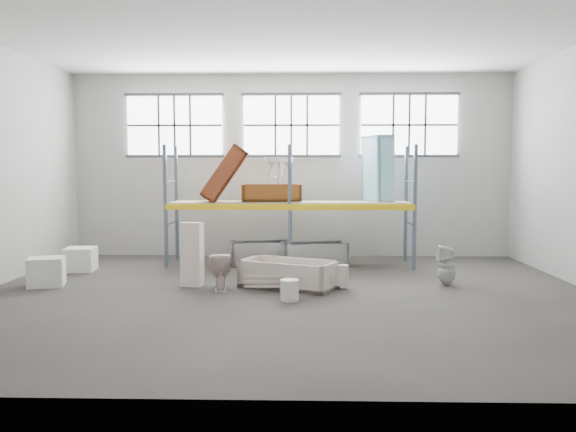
{
  "coord_description": "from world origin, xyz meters",
  "views": [
    {
      "loc": [
        0.32,
        -10.8,
        2.42
      ],
      "look_at": [
        0.0,
        1.5,
        1.4
      ],
      "focal_mm": 35.67,
      "sensor_mm": 36.0,
      "label": 1
    }
  ],
  "objects_px": {
    "blue_tub_upright": "(378,170)",
    "carton_near": "(46,272)",
    "steel_tub_right": "(314,254)",
    "toilet_beige": "(220,271)",
    "rust_tub_flat": "(271,193)",
    "steel_tub_left": "(262,253)",
    "cistern_tall": "(192,254)",
    "toilet_white": "(447,265)",
    "bathtub_beige": "(289,274)",
    "bucket": "(290,290)"
  },
  "relations": [
    {
      "from": "cistern_tall",
      "to": "steel_tub_left",
      "type": "xyz_separation_m",
      "value": [
        1.26,
        2.71,
        -0.37
      ]
    },
    {
      "from": "toilet_beige",
      "to": "blue_tub_upright",
      "type": "height_order",
      "value": "blue_tub_upright"
    },
    {
      "from": "toilet_beige",
      "to": "toilet_white",
      "type": "bearing_deg",
      "value": 178.1
    },
    {
      "from": "steel_tub_left",
      "to": "carton_near",
      "type": "relative_size",
      "value": 2.29
    },
    {
      "from": "cistern_tall",
      "to": "bathtub_beige",
      "type": "bearing_deg",
      "value": 7.26
    },
    {
      "from": "cistern_tall",
      "to": "toilet_white",
      "type": "distance_m",
      "value": 5.29
    },
    {
      "from": "toilet_beige",
      "to": "cistern_tall",
      "type": "bearing_deg",
      "value": -36.69
    },
    {
      "from": "rust_tub_flat",
      "to": "blue_tub_upright",
      "type": "relative_size",
      "value": 0.86
    },
    {
      "from": "bathtub_beige",
      "to": "carton_near",
      "type": "bearing_deg",
      "value": -156.57
    },
    {
      "from": "toilet_white",
      "to": "steel_tub_left",
      "type": "bearing_deg",
      "value": -122.57
    },
    {
      "from": "bucket",
      "to": "toilet_white",
      "type": "bearing_deg",
      "value": 24.73
    },
    {
      "from": "toilet_beige",
      "to": "steel_tub_right",
      "type": "xyz_separation_m",
      "value": [
        1.95,
        2.82,
        -0.08
      ]
    },
    {
      "from": "steel_tub_right",
      "to": "carton_near",
      "type": "xyz_separation_m",
      "value": [
        -5.58,
        -2.58,
        0.0
      ]
    },
    {
      "from": "steel_tub_left",
      "to": "bucket",
      "type": "height_order",
      "value": "steel_tub_left"
    },
    {
      "from": "rust_tub_flat",
      "to": "blue_tub_upright",
      "type": "height_order",
      "value": "blue_tub_upright"
    },
    {
      "from": "bathtub_beige",
      "to": "steel_tub_right",
      "type": "distance_m",
      "value": 2.69
    },
    {
      "from": "blue_tub_upright",
      "to": "carton_near",
      "type": "height_order",
      "value": "blue_tub_upright"
    },
    {
      "from": "carton_near",
      "to": "rust_tub_flat",
      "type": "bearing_deg",
      "value": 32.2
    },
    {
      "from": "cistern_tall",
      "to": "rust_tub_flat",
      "type": "distance_m",
      "value": 3.32
    },
    {
      "from": "steel_tub_right",
      "to": "rust_tub_flat",
      "type": "height_order",
      "value": "rust_tub_flat"
    },
    {
      "from": "toilet_white",
      "to": "rust_tub_flat",
      "type": "bearing_deg",
      "value": -124.29
    },
    {
      "from": "toilet_white",
      "to": "bucket",
      "type": "relative_size",
      "value": 2.14
    },
    {
      "from": "cistern_tall",
      "to": "toilet_white",
      "type": "relative_size",
      "value": 1.57
    },
    {
      "from": "cistern_tall",
      "to": "blue_tub_upright",
      "type": "distance_m",
      "value": 5.4
    },
    {
      "from": "rust_tub_flat",
      "to": "carton_near",
      "type": "distance_m",
      "value": 5.52
    },
    {
      "from": "steel_tub_right",
      "to": "bucket",
      "type": "xyz_separation_m",
      "value": [
        -0.52,
        -3.78,
        -0.1
      ]
    },
    {
      "from": "steel_tub_right",
      "to": "blue_tub_upright",
      "type": "height_order",
      "value": "blue_tub_upright"
    },
    {
      "from": "steel_tub_left",
      "to": "carton_near",
      "type": "distance_m",
      "value": 5.11
    },
    {
      "from": "toilet_beige",
      "to": "rust_tub_flat",
      "type": "xyz_separation_m",
      "value": [
        0.86,
        3.07,
        1.45
      ]
    },
    {
      "from": "blue_tub_upright",
      "to": "carton_near",
      "type": "distance_m",
      "value": 8.09
    },
    {
      "from": "bathtub_beige",
      "to": "carton_near",
      "type": "height_order",
      "value": "carton_near"
    },
    {
      "from": "bucket",
      "to": "toilet_beige",
      "type": "bearing_deg",
      "value": 146.03
    },
    {
      "from": "carton_near",
      "to": "toilet_beige",
      "type": "bearing_deg",
      "value": -3.81
    },
    {
      "from": "bathtub_beige",
      "to": "cistern_tall",
      "type": "distance_m",
      "value": 2.03
    },
    {
      "from": "steel_tub_right",
      "to": "steel_tub_left",
      "type": "bearing_deg",
      "value": 170.26
    },
    {
      "from": "blue_tub_upright",
      "to": "toilet_beige",
      "type": "bearing_deg",
      "value": -137.5
    },
    {
      "from": "bathtub_beige",
      "to": "toilet_white",
      "type": "relative_size",
      "value": 2.27
    },
    {
      "from": "bucket",
      "to": "bathtub_beige",
      "type": "bearing_deg",
      "value": 92.44
    },
    {
      "from": "blue_tub_upright",
      "to": "bathtub_beige",
      "type": "bearing_deg",
      "value": -125.53
    },
    {
      "from": "bathtub_beige",
      "to": "cistern_tall",
      "type": "xyz_separation_m",
      "value": [
        -1.99,
        0.14,
        0.38
      ]
    },
    {
      "from": "bathtub_beige",
      "to": "toilet_white",
      "type": "bearing_deg",
      "value": 29.82
    },
    {
      "from": "toilet_beige",
      "to": "cistern_tall",
      "type": "distance_m",
      "value": 0.76
    },
    {
      "from": "toilet_beige",
      "to": "steel_tub_left",
      "type": "xyz_separation_m",
      "value": [
        0.63,
        3.05,
        -0.08
      ]
    },
    {
      "from": "cistern_tall",
      "to": "bucket",
      "type": "height_order",
      "value": "cistern_tall"
    },
    {
      "from": "toilet_white",
      "to": "blue_tub_upright",
      "type": "distance_m",
      "value": 3.54
    },
    {
      "from": "toilet_white",
      "to": "bucket",
      "type": "distance_m",
      "value": 3.57
    },
    {
      "from": "steel_tub_left",
      "to": "steel_tub_right",
      "type": "height_order",
      "value": "steel_tub_right"
    },
    {
      "from": "bathtub_beige",
      "to": "rust_tub_flat",
      "type": "height_order",
      "value": "rust_tub_flat"
    },
    {
      "from": "steel_tub_right",
      "to": "carton_near",
      "type": "height_order",
      "value": "carton_near"
    },
    {
      "from": "steel_tub_right",
      "to": "toilet_beige",
      "type": "bearing_deg",
      "value": -124.56
    }
  ]
}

